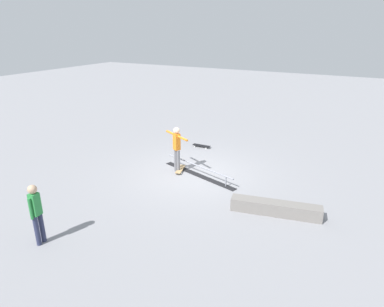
{
  "coord_description": "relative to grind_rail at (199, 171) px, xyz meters",
  "views": [
    {
      "loc": [
        -5.28,
        9.95,
        4.99
      ],
      "look_at": [
        -0.26,
        0.6,
        1.0
      ],
      "focal_mm": 31.75,
      "sensor_mm": 36.0,
      "label": 1
    }
  ],
  "objects": [
    {
      "name": "ground_plane",
      "position": [
        0.26,
        -0.1,
        -0.17
      ],
      "size": [
        60.0,
        60.0,
        0.0
      ],
      "primitive_type": "plane",
      "color": "gray"
    },
    {
      "name": "skateboard_main",
      "position": [
        0.77,
        -0.03,
        -0.09
      ],
      "size": [
        0.41,
        0.82,
        0.09
      ],
      "rotation": [
        0.0,
        0.0,
        4.99
      ],
      "color": "tan",
      "rests_on": "ground_plane"
    },
    {
      "name": "skate_ledge",
      "position": [
        -3.12,
        1.34,
        0.02
      ],
      "size": [
        2.53,
        0.89,
        0.38
      ],
      "primitive_type": "cube",
      "rotation": [
        0.0,
        0.0,
        0.2
      ],
      "color": "gray",
      "rests_on": "ground_plane"
    },
    {
      "name": "grind_rail",
      "position": [
        0.0,
        0.0,
        0.0
      ],
      "size": [
        3.23,
        1.21,
        0.39
      ],
      "rotation": [
        0.0,
        0.0,
        -0.3
      ],
      "color": "black",
      "rests_on": "ground_plane"
    },
    {
      "name": "loose_skateboard_black",
      "position": [
        1.27,
        -2.74,
        -0.09
      ],
      "size": [
        0.8,
        0.27,
        0.09
      ],
      "rotation": [
        0.0,
        0.0,
        0.02
      ],
      "color": "black",
      "rests_on": "ground_plane"
    },
    {
      "name": "skater_main",
      "position": [
        0.87,
        0.04,
        0.8
      ],
      "size": [
        1.23,
        0.68,
        1.67
      ],
      "rotation": [
        0.0,
        0.0,
        2.67
      ],
      "color": "slate",
      "rests_on": "ground_plane"
    },
    {
      "name": "bystander_green_shirt",
      "position": [
        1.56,
        5.4,
        0.72
      ],
      "size": [
        0.21,
        0.36,
        1.57
      ],
      "rotation": [
        0.0,
        0.0,
        1.67
      ],
      "color": "#2D3351",
      "rests_on": "ground_plane"
    }
  ]
}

